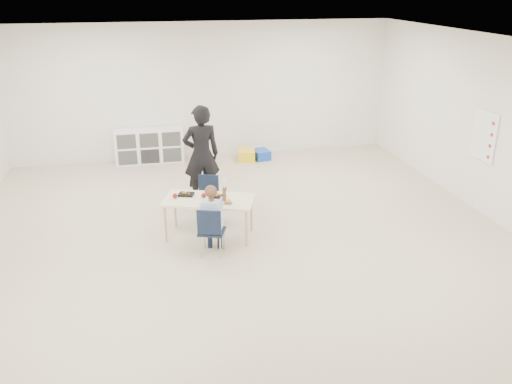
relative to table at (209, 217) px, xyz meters
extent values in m
plane|color=#C0B194|center=(0.47, -0.49, -0.30)|extent=(9.00, 9.00, 0.00)
plane|color=white|center=(0.47, -0.49, 2.50)|extent=(9.00, 9.00, 0.00)
cube|color=white|center=(0.47, 4.01, 1.10)|extent=(8.00, 0.02, 2.80)
cube|color=white|center=(0.47, -4.99, 1.10)|extent=(8.00, 0.02, 2.80)
cube|color=white|center=(4.47, -0.49, 1.10)|extent=(0.02, 9.00, 2.80)
cube|color=#FDF2CA|center=(0.00, 0.00, 0.28)|extent=(1.44, 1.05, 0.03)
cube|color=black|center=(0.14, 0.03, 0.31)|extent=(0.26, 0.22, 0.03)
cube|color=black|center=(-0.30, 0.21, 0.31)|extent=(0.26, 0.22, 0.03)
cube|color=white|center=(0.00, -0.14, 0.34)|extent=(0.09, 0.09, 0.10)
ellipsoid|color=tan|center=(0.25, -0.22, 0.33)|extent=(0.09, 0.09, 0.07)
sphere|color=maroon|center=(-0.06, 0.06, 0.33)|extent=(0.07, 0.07, 0.07)
sphere|color=maroon|center=(-0.47, 0.14, 0.33)|extent=(0.07, 0.07, 0.07)
cube|color=white|center=(-0.73, 3.79, 0.05)|extent=(1.40, 0.40, 0.70)
cube|color=white|center=(4.45, 0.11, 0.95)|extent=(0.02, 0.60, 0.80)
imported|color=black|center=(0.07, 1.35, 0.54)|extent=(0.64, 0.45, 1.69)
cube|color=red|center=(0.32, 3.36, -0.19)|extent=(0.40, 0.49, 0.22)
cube|color=yellow|center=(1.27, 3.47, -0.19)|extent=(0.43, 0.51, 0.22)
cube|color=#173FB0|center=(1.58, 3.49, -0.20)|extent=(0.38, 0.45, 0.20)
camera|label=1|loc=(-0.90, -7.25, 3.25)|focal=38.00mm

